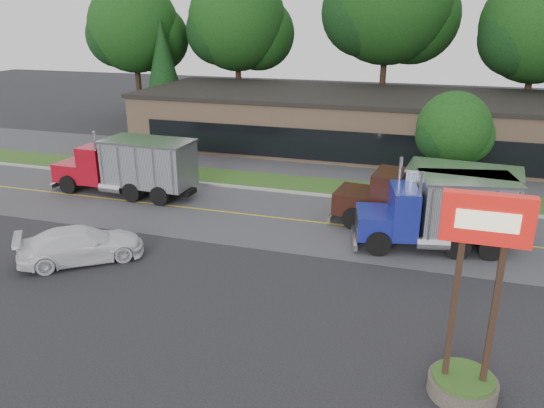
# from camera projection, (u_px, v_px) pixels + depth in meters

# --- Properties ---
(ground) EXTENTS (140.00, 140.00, 0.00)m
(ground) POSITION_uv_depth(u_px,v_px,m) (169.00, 295.00, 20.13)
(ground) COLOR #2E2E33
(ground) RESTS_ON ground
(road) EXTENTS (60.00, 8.00, 0.02)m
(road) POSITION_uv_depth(u_px,v_px,m) (249.00, 215.00, 28.22)
(road) COLOR #5C5C61
(road) RESTS_ON ground
(center_line) EXTENTS (60.00, 0.12, 0.01)m
(center_line) POSITION_uv_depth(u_px,v_px,m) (249.00, 215.00, 28.22)
(center_line) COLOR gold
(center_line) RESTS_ON ground
(curb) EXTENTS (60.00, 0.30, 0.12)m
(curb) POSITION_uv_depth(u_px,v_px,m) (272.00, 191.00, 31.99)
(curb) COLOR #9E9E99
(curb) RESTS_ON ground
(grass_verge) EXTENTS (60.00, 3.40, 0.03)m
(grass_verge) POSITION_uv_depth(u_px,v_px,m) (281.00, 183.00, 33.60)
(grass_verge) COLOR #3C6021
(grass_verge) RESTS_ON ground
(far_parking) EXTENTS (60.00, 7.00, 0.02)m
(far_parking) POSITION_uv_depth(u_px,v_px,m) (300.00, 163.00, 38.09)
(far_parking) COLOR #5C5C61
(far_parking) RESTS_ON ground
(strip_mall) EXTENTS (32.00, 12.00, 4.00)m
(strip_mall) POSITION_uv_depth(u_px,v_px,m) (344.00, 121.00, 42.24)
(strip_mall) COLOR tan
(strip_mall) RESTS_ON ground
(bilo_sign) EXTENTS (2.20, 1.90, 5.95)m
(bilo_sign) POSITION_uv_depth(u_px,v_px,m) (470.00, 332.00, 14.25)
(bilo_sign) COLOR #6B6054
(bilo_sign) RESTS_ON ground
(tree_far_a) EXTENTS (9.33, 8.78, 13.31)m
(tree_far_a) POSITION_uv_depth(u_px,v_px,m) (136.00, 31.00, 51.68)
(tree_far_a) COLOR #382619
(tree_far_a) RESTS_ON ground
(tree_far_b) EXTENTS (9.87, 9.29, 14.08)m
(tree_far_b) POSITION_uv_depth(u_px,v_px,m) (239.00, 26.00, 50.50)
(tree_far_b) COLOR #382619
(tree_far_b) RESTS_ON ground
(tree_far_c) EXTENTS (11.80, 11.10, 16.83)m
(tree_far_c) POSITION_uv_depth(u_px,v_px,m) (390.00, 6.00, 45.98)
(tree_far_c) COLOR #382619
(tree_far_c) RESTS_ON ground
(tree_far_d) EXTENTS (9.59, 9.02, 13.67)m
(tree_far_d) POSITION_uv_depth(u_px,v_px,m) (539.00, 32.00, 42.38)
(tree_far_d) COLOR #382619
(tree_far_d) RESTS_ON ground
(evergreen_left) EXTENTS (4.28, 4.28, 9.74)m
(evergreen_left) POSITION_uv_depth(u_px,v_px,m) (163.00, 67.00, 49.77)
(evergreen_left) COLOR #382619
(evergreen_left) RESTS_ON ground
(tree_verge) EXTENTS (4.32, 4.06, 6.16)m
(tree_verge) POSITION_uv_depth(u_px,v_px,m) (454.00, 131.00, 29.49)
(tree_verge) COLOR #382619
(tree_verge) RESTS_ON ground
(dump_truck_red) EXTENTS (8.87, 2.95, 3.36)m
(dump_truck_red) POSITION_uv_depth(u_px,v_px,m) (131.00, 165.00, 30.79)
(dump_truck_red) COLOR black
(dump_truck_red) RESTS_ON ground
(dump_truck_blue) EXTENTS (7.11, 3.88, 3.36)m
(dump_truck_blue) POSITION_uv_depth(u_px,v_px,m) (443.00, 211.00, 23.69)
(dump_truck_blue) COLOR black
(dump_truck_blue) RESTS_ON ground
(dump_truck_maroon) EXTENTS (8.78, 3.39, 3.36)m
(dump_truck_maroon) POSITION_uv_depth(u_px,v_px,m) (435.00, 197.00, 25.41)
(dump_truck_maroon) COLOR black
(dump_truck_maroon) RESTS_ON ground
(rally_car) EXTENTS (5.36, 4.89, 1.50)m
(rally_car) POSITION_uv_depth(u_px,v_px,m) (81.00, 244.00, 22.76)
(rally_car) COLOR white
(rally_car) RESTS_ON ground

